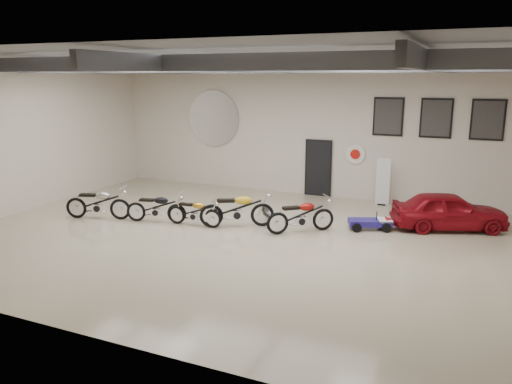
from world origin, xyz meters
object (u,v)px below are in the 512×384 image
at_px(motorcycle_black, 156,207).
at_px(motorcycle_red, 301,215).
at_px(motorcycle_yellow, 237,208).
at_px(banner_stand, 383,181).
at_px(vintage_car, 449,211).
at_px(motorcycle_gold, 194,211).
at_px(go_kart, 374,220).
at_px(motorcycle_silver, 98,202).

relative_size(motorcycle_black, motorcycle_red, 0.93).
xyz_separation_m(motorcycle_yellow, motorcycle_red, (1.96, 0.25, -0.04)).
xyz_separation_m(banner_stand, vintage_car, (2.34, -2.13, -0.30)).
bearing_deg(vintage_car, motorcycle_black, 88.30).
bearing_deg(motorcycle_gold, motorcycle_red, 9.07).
bearing_deg(vintage_car, motorcycle_gold, 90.40).
relative_size(banner_stand, go_kart, 1.12).
bearing_deg(motorcycle_red, banner_stand, 28.79).
height_order(motorcycle_silver, go_kart, motorcycle_silver).
height_order(banner_stand, vintage_car, banner_stand).
height_order(banner_stand, motorcycle_gold, banner_stand).
height_order(motorcycle_gold, motorcycle_yellow, motorcycle_yellow).
relative_size(motorcycle_gold, motorcycle_yellow, 0.79).
relative_size(motorcycle_black, motorcycle_yellow, 0.86).
distance_m(go_kart, vintage_car, 2.25).
relative_size(banner_stand, vintage_car, 0.52).
bearing_deg(motorcycle_black, banner_stand, 25.21).
bearing_deg(motorcycle_red, go_kart, -9.07).
bearing_deg(banner_stand, motorcycle_yellow, -132.28).
bearing_deg(motorcycle_black, motorcycle_red, -3.94).
height_order(go_kart, vintage_car, vintage_car).
distance_m(motorcycle_black, vintage_car, 8.95).
height_order(motorcycle_yellow, go_kart, motorcycle_yellow).
bearing_deg(go_kart, motorcycle_red, -171.12).
bearing_deg(motorcycle_silver, motorcycle_black, -4.59).
xyz_separation_m(motorcycle_yellow, vintage_car, (5.91, 2.37, -0.01)).
height_order(motorcycle_silver, motorcycle_black, motorcycle_silver).
relative_size(motorcycle_red, go_kart, 1.32).
relative_size(banner_stand, motorcycle_yellow, 0.79).
distance_m(motorcycle_gold, motorcycle_red, 3.28).
bearing_deg(motorcycle_silver, motorcycle_gold, -6.93).
height_order(motorcycle_gold, vintage_car, vintage_car).
distance_m(motorcycle_black, motorcycle_yellow, 2.60).
xyz_separation_m(motorcycle_silver, motorcycle_gold, (3.22, 0.59, -0.09)).
distance_m(motorcycle_gold, go_kart, 5.47).
bearing_deg(go_kart, banner_stand, 73.46).
height_order(motorcycle_black, motorcycle_gold, motorcycle_black).
xyz_separation_m(motorcycle_black, motorcycle_gold, (1.29, 0.15, -0.04)).
xyz_separation_m(motorcycle_silver, vintage_car, (10.38, 3.40, 0.02)).
bearing_deg(go_kart, motorcycle_silver, 173.96).
bearing_deg(motorcycle_red, motorcycle_black, 150.30).
distance_m(motorcycle_yellow, go_kart, 4.15).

